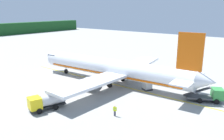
{
  "coord_description": "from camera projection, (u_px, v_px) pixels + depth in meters",
  "views": [
    {
      "loc": [
        -23.34,
        -9.22,
        15.56
      ],
      "look_at": [
        11.55,
        17.95,
        3.85
      ],
      "focal_mm": 36.56,
      "sensor_mm": 36.0,
      "label": 1
    }
  ],
  "objects": [
    {
      "name": "airliner_foreground",
      "position": [
        113.0,
        68.0,
        48.84
      ],
      "size": [
        34.63,
        41.73,
        11.9
      ],
      "color": "silver",
      "rests_on": "ground"
    },
    {
      "name": "service_truck_fuel",
      "position": [
        46.0,
        101.0,
        36.47
      ],
      "size": [
        6.07,
        3.64,
        2.4
      ],
      "color": "yellow",
      "rests_on": "ground"
    },
    {
      "name": "service_truck_baggage",
      "position": [
        211.0,
        95.0,
        39.65
      ],
      "size": [
        4.82,
        6.52,
        2.64
      ],
      "color": "#338C3F",
      "rests_on": "ground"
    },
    {
      "name": "cargo_container_near",
      "position": [
        147.0,
        86.0,
        45.53
      ],
      "size": [
        2.22,
        2.22,
        1.85
      ],
      "color": "#333338",
      "rests_on": "ground"
    },
    {
      "name": "crew_marshaller",
      "position": [
        194.0,
        76.0,
        51.78
      ],
      "size": [
        0.47,
        0.5,
        1.71
      ],
      "color": "#191E33",
      "rests_on": "ground"
    },
    {
      "name": "crew_loader_left",
      "position": [
        115.0,
        110.0,
        34.2
      ],
      "size": [
        0.31,
        0.62,
        1.71
      ],
      "color": "#191E33",
      "rests_on": "ground"
    },
    {
      "name": "crew_loader_right",
      "position": [
        152.0,
        78.0,
        50.15
      ],
      "size": [
        0.62,
        0.3,
        1.78
      ],
      "color": "#191E33",
      "rests_on": "ground"
    },
    {
      "name": "apron_guide_line",
      "position": [
        129.0,
        88.0,
        46.79
      ],
      "size": [
        0.3,
        60.0,
        0.01
      ],
      "primitive_type": "cube",
      "color": "yellow",
      "rests_on": "ground"
    }
  ]
}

